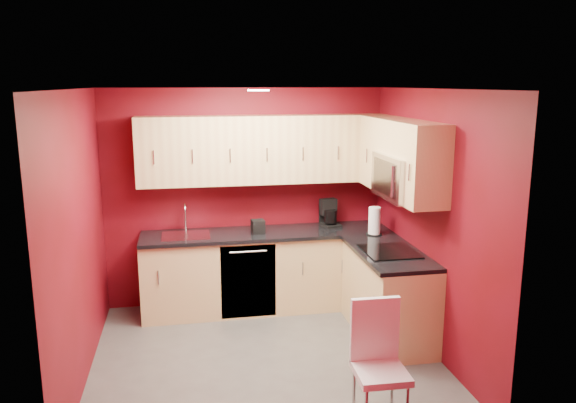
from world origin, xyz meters
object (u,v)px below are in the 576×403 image
object	(u,v)px
napkin_holder	(258,227)
coffee_maker	(331,213)
paper_towel	(374,221)
microwave	(404,177)
dining_chair	(381,366)
sink	(186,232)

from	to	relation	value
napkin_holder	coffee_maker	bearing A→B (deg)	9.59
napkin_holder	paper_towel	distance (m)	1.29
coffee_maker	napkin_holder	world-z (taller)	coffee_maker
microwave	napkin_holder	xyz separation A→B (m)	(-1.30, 0.94, -0.67)
microwave	dining_chair	bearing A→B (deg)	-116.37
napkin_holder	dining_chair	distance (m)	2.47
microwave	sink	distance (m)	2.43
paper_towel	dining_chair	size ratio (longest dim) A/B	0.33
microwave	coffee_maker	bearing A→B (deg)	111.48
coffee_maker	paper_towel	xyz separation A→B (m)	(0.38, -0.44, -0.00)
sink	dining_chair	world-z (taller)	sink
coffee_maker	microwave	bearing A→B (deg)	-81.92
sink	napkin_holder	bearing A→B (deg)	-4.31
sink	napkin_holder	world-z (taller)	sink
microwave	napkin_holder	bearing A→B (deg)	144.06
paper_towel	dining_chair	world-z (taller)	paper_towel
microwave	napkin_holder	world-z (taller)	microwave
coffee_maker	dining_chair	distance (m)	2.57
paper_towel	microwave	bearing A→B (deg)	-85.74
sink	coffee_maker	xyz separation A→B (m)	(1.66, 0.09, 0.12)
napkin_holder	paper_towel	size ratio (longest dim) A/B	0.49
sink	paper_towel	world-z (taller)	sink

